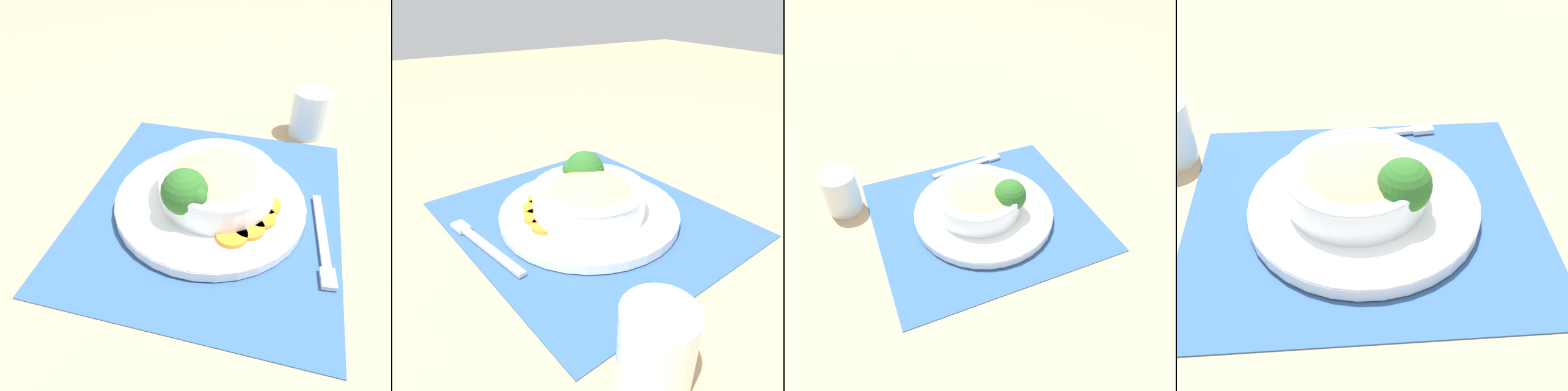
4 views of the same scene
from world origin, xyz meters
The scene contains 11 objects.
ground_plane centered at (0.00, 0.00, 0.00)m, with size 4.00×4.00×0.00m, color tan.
placemat centered at (0.00, 0.00, 0.00)m, with size 0.45×0.50×0.00m.
plate centered at (0.00, 0.00, 0.02)m, with size 0.30×0.30×0.02m.
bowl centered at (-0.01, -0.01, 0.05)m, with size 0.18×0.18×0.06m.
broccoli_floret centered at (0.02, 0.05, 0.07)m, with size 0.07×0.07×0.08m.
carrot_slice_near centered at (-0.06, 0.07, 0.02)m, with size 0.05×0.05×0.01m.
carrot_slice_middle centered at (-0.08, 0.04, 0.02)m, with size 0.05×0.05×0.01m.
carrot_slice_far centered at (-0.09, 0.02, 0.02)m, with size 0.05×0.05×0.01m.
carrot_slice_extra centered at (-0.09, -0.01, 0.02)m, with size 0.05×0.05×0.01m.
water_glass centered at (-0.11, -0.29, 0.04)m, with size 0.07×0.07×0.09m.
fork centered at (-0.18, 0.03, 0.01)m, with size 0.06×0.18×0.01m.
Camera 3 is at (0.57, -0.17, 0.58)m, focal length 35.00 mm.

